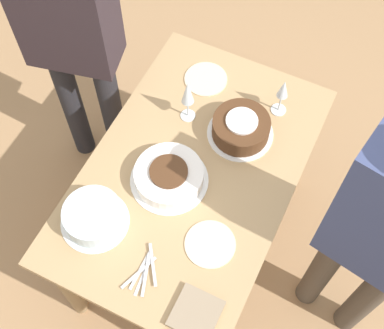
# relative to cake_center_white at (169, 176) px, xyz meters

# --- Properties ---
(ground_plane) EXTENTS (12.00, 12.00, 0.00)m
(ground_plane) POSITION_rel_cake_center_white_xyz_m (0.08, -0.06, -0.79)
(ground_plane) COLOR #A87F56
(dining_table) EXTENTS (1.30, 0.83, 0.76)m
(dining_table) POSITION_rel_cake_center_white_xyz_m (0.08, -0.06, -0.17)
(dining_table) COLOR tan
(dining_table) RESTS_ON ground_plane
(cake_center_white) EXTENTS (0.32, 0.32, 0.08)m
(cake_center_white) POSITION_rel_cake_center_white_xyz_m (0.00, 0.00, 0.00)
(cake_center_white) COLOR white
(cake_center_white) RESTS_ON dining_table
(cake_front_chocolate) EXTENTS (0.29, 0.29, 0.10)m
(cake_front_chocolate) POSITION_rel_cake_center_white_xyz_m (0.33, -0.17, 0.01)
(cake_front_chocolate) COLOR white
(cake_front_chocolate) RESTS_ON dining_table
(cake_back_decorated) EXTENTS (0.27, 0.27, 0.09)m
(cake_back_decorated) POSITION_rel_cake_center_white_xyz_m (-0.29, 0.18, 0.01)
(cake_back_decorated) COLOR white
(cake_back_decorated) RESTS_ON dining_table
(wine_glass_near) EXTENTS (0.07, 0.07, 0.20)m
(wine_glass_near) POSITION_rel_cake_center_white_xyz_m (0.52, -0.27, 0.10)
(wine_glass_near) COLOR silver
(wine_glass_near) RESTS_ON dining_table
(wine_glass_far) EXTENTS (0.07, 0.07, 0.23)m
(wine_glass_far) POSITION_rel_cake_center_white_xyz_m (0.32, 0.07, 0.12)
(wine_glass_far) COLOR silver
(wine_glass_far) RESTS_ON dining_table
(dessert_plate_left) EXTENTS (0.20, 0.20, 0.01)m
(dessert_plate_left) POSITION_rel_cake_center_white_xyz_m (-0.18, -0.27, -0.03)
(dessert_plate_left) COLOR beige
(dessert_plate_left) RESTS_ON dining_table
(dessert_plate_right) EXTENTS (0.20, 0.20, 0.01)m
(dessert_plate_right) POSITION_rel_cake_center_white_xyz_m (0.54, 0.09, -0.03)
(dessert_plate_right) COLOR beige
(dessert_plate_right) RESTS_ON dining_table
(fork_pile) EXTENTS (0.20, 0.12, 0.01)m
(fork_pile) POSITION_rel_cake_center_white_xyz_m (-0.38, -0.09, -0.03)
(fork_pile) COLOR silver
(fork_pile) RESTS_ON dining_table
(napkin_stack) EXTENTS (0.17, 0.16, 0.02)m
(napkin_stack) POSITION_rel_cake_center_white_xyz_m (-0.44, -0.33, -0.02)
(napkin_stack) COLOR gray
(napkin_stack) RESTS_ON dining_table
(person_watching) EXTENTS (0.30, 0.44, 1.72)m
(person_watching) POSITION_rel_cake_center_white_xyz_m (0.35, 0.65, 0.25)
(person_watching) COLOR #232328
(person_watching) RESTS_ON ground_plane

